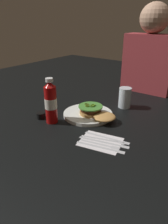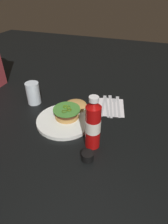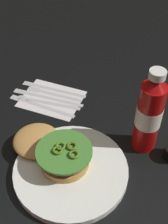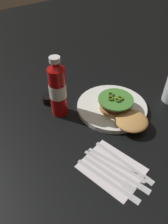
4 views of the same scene
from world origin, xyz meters
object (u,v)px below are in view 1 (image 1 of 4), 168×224
napkin (101,142)px  table_knife (107,142)px  dinner_plate (88,114)px  ketchup_bottle (51,103)px  burger_sandwich (95,112)px  diner_person (150,53)px  butter_knife (103,147)px  water_glass (125,98)px  steak_knife (109,138)px  spoon_utensil (109,140)px  fork_utensil (103,144)px  condiment_cup (41,115)px

napkin → table_knife: 0.03m
dinner_plate → napkin: (0.20, -0.18, -0.01)m
ketchup_bottle → table_knife: (0.33, -0.00, -0.10)m
dinner_plate → table_knife: bearing=-37.4°
burger_sandwich → diner_person: size_ratio=0.37×
table_knife → butter_knife: bearing=-79.0°
napkin → diner_person: (-0.11, 0.78, 0.27)m
ketchup_bottle → table_knife: bearing=-0.2°
water_glass → steak_knife: size_ratio=0.57×
water_glass → butter_knife: bearing=-73.2°
butter_knife → spoon_utensil: (-0.01, 0.06, 0.00)m
burger_sandwich → fork_utensil: size_ratio=1.22×
condiment_cup → butter_knife: size_ratio=0.23×
condiment_cup → ketchup_bottle: bearing=3.8°
dinner_plate → burger_sandwich: (0.05, -0.01, 0.03)m
table_knife → dinner_plate: bearing=142.6°
water_glass → diner_person: size_ratio=0.21×
napkin → spoon_utensil: (0.02, 0.03, 0.00)m
napkin → spoon_utensil: size_ratio=0.91×
dinner_plate → fork_utensil: 0.29m
napkin → steak_knife: (0.02, 0.04, 0.00)m
napkin → diner_person: 0.83m
diner_person → water_glass: bearing=-87.4°
burger_sandwich → water_glass: water_glass is taller
napkin → butter_knife: size_ratio=0.85×
ketchup_bottle → spoon_utensil: 0.34m
steak_knife → diner_person: 0.79m
napkin → fork_utensil: fork_utensil is taller
napkin → fork_utensil: bearing=-35.3°
ketchup_bottle → diner_person: bearing=76.5°
burger_sandwich → fork_utensil: burger_sandwich is taller
condiment_cup → diner_person: diner_person is taller
spoon_utensil → ketchup_bottle: bearing=-176.3°
table_knife → steak_knife: size_ratio=1.04×
condiment_cup → steak_knife: condiment_cup is taller
table_knife → spoon_utensil: bearing=96.2°
fork_utensil → spoon_utensil: (0.00, 0.05, -0.00)m
dinner_plate → steak_knife: 0.25m
burger_sandwich → table_knife: burger_sandwich is taller
diner_person → condiment_cup: bearing=-108.7°
ketchup_bottle → napkin: ketchup_bottle is taller
condiment_cup → steak_knife: 0.40m
dinner_plate → condiment_cup: size_ratio=5.64×
butter_knife → steak_knife: 0.08m
water_glass → napkin: (0.10, -0.40, -0.06)m
butter_knife → diner_person: size_ratio=0.35×
burger_sandwich → water_glass: bearing=78.8°
burger_sandwich → table_knife: size_ratio=0.98×
ketchup_bottle → butter_knife: (0.33, -0.04, -0.10)m
spoon_utensil → fork_utensil: bearing=-92.3°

